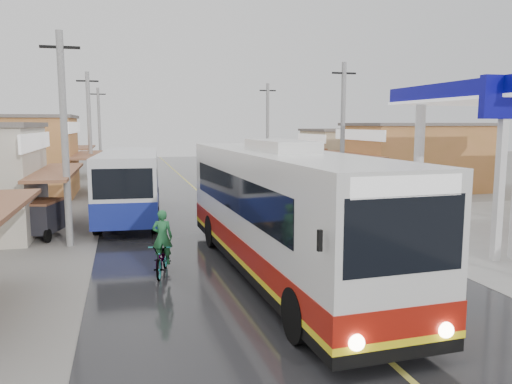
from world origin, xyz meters
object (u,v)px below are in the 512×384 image
coach_bus (279,212)px  tricycle_near (42,217)px  second_bus (130,183)px  cyclist (162,253)px

coach_bus → tricycle_near: 10.76m
second_bus → cyclist: second_bus is taller
coach_bus → cyclist: 3.83m
coach_bus → second_bus: 11.50m
tricycle_near → second_bus: bearing=58.8°
second_bus → cyclist: bearing=-81.4°
coach_bus → second_bus: (-4.25, 10.68, -0.23)m
cyclist → tricycle_near: (-4.37, 6.34, 0.21)m
coach_bus → cyclist: size_ratio=6.44×
coach_bus → second_bus: coach_bus is taller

